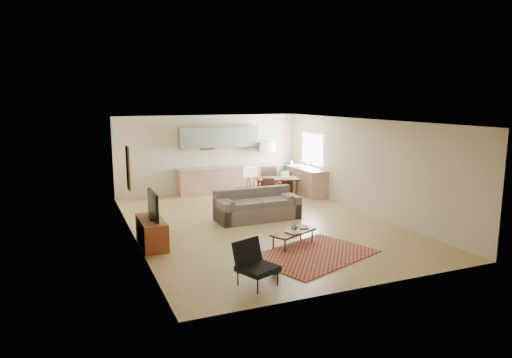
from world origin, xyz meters
name	(u,v)px	position (x,y,z in m)	size (l,w,h in m)	color
room	(260,173)	(0.00, 0.00, 1.35)	(9.00, 9.00, 9.00)	#A58A55
kitchen_counter_back	(237,179)	(0.90, 4.18, 0.46)	(4.26, 0.64, 0.92)	tan
kitchen_counter_right	(304,180)	(2.93, 3.00, 0.46)	(0.64, 2.26, 0.92)	tan
kitchen_range	(266,177)	(2.00, 4.18, 0.45)	(0.62, 0.62, 0.90)	#A5A8AD
kitchen_microwave	(265,147)	(2.00, 4.20, 1.55)	(0.62, 0.40, 0.35)	#A5A8AD
upper_cabinets	(219,137)	(0.30, 4.33, 1.95)	(2.80, 0.34, 0.70)	slate
window_right	(312,149)	(3.23, 3.00, 1.55)	(0.02, 1.40, 1.05)	white
wall_art_left	(128,168)	(-3.21, 0.90, 1.55)	(0.06, 0.42, 1.10)	olive
triptych	(207,143)	(-0.10, 4.47, 1.75)	(1.70, 0.04, 0.50)	beige
rug	(313,255)	(0.06, -2.69, 0.01)	(2.50, 1.73, 0.02)	maroon
sofa	(258,205)	(0.09, 0.42, 0.41)	(2.36, 1.03, 0.82)	#62574E
coffee_table	(293,238)	(-0.05, -1.98, 0.17)	(1.14, 0.45, 0.34)	#432B11
book_a	(289,233)	(-0.24, -2.12, 0.35)	(0.31, 0.37, 0.03)	#98341F
book_b	(299,227)	(0.20, -1.76, 0.35)	(0.30, 0.35, 0.02)	navy
vase	(294,226)	(0.01, -1.90, 0.43)	(0.18, 0.18, 0.17)	black
armchair	(258,264)	(-1.65, -3.71, 0.40)	(0.69, 0.69, 0.79)	black
tv_credenza	(152,232)	(-2.97, -0.75, 0.31)	(0.52, 1.34, 0.62)	brown
tv	(153,205)	(-2.92, -0.75, 0.93)	(0.10, 1.03, 0.62)	black
console_table	(250,201)	(0.11, 0.98, 0.39)	(0.67, 0.45, 0.78)	#382116
table_lamp	(250,177)	(0.11, 0.98, 1.09)	(0.38, 0.38, 0.62)	beige
dining_table	(277,188)	(1.74, 2.63, 0.34)	(1.35, 0.78, 0.69)	#382116
dining_chair_near	(269,191)	(1.22, 2.14, 0.38)	(0.37, 0.38, 0.77)	#382116
dining_chair_far	(285,183)	(2.26, 3.12, 0.40)	(0.38, 0.40, 0.81)	#382116
laptop	(286,175)	(2.01, 2.54, 0.79)	(0.29, 0.22, 0.22)	#A5A8AD
soap_bottle	(291,162)	(2.83, 3.76, 1.02)	(0.10, 0.10, 0.19)	beige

